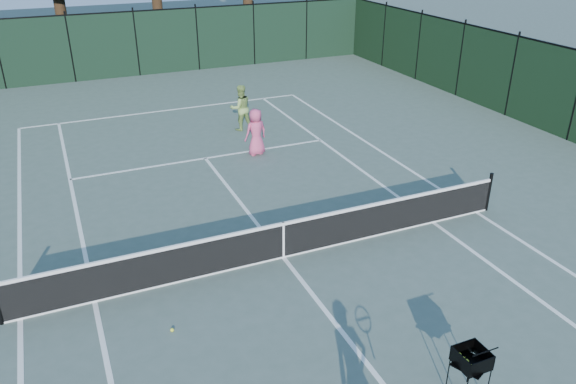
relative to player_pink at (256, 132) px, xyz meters
name	(u,v)px	position (x,y,z in m)	size (l,w,h in m)	color
ground	(283,257)	(-1.63, -6.08, -0.76)	(90.00, 90.00, 0.00)	#4D5E53
sideline_doubles_left	(20,319)	(-7.12, -6.08, -0.76)	(0.10, 23.77, 0.01)	white
sideline_doubles_right	(476,212)	(3.85, -6.08, -0.76)	(0.10, 23.77, 0.01)	white
sideline_singles_left	(95,302)	(-5.75, -6.08, -0.76)	(0.10, 23.77, 0.01)	white
sideline_singles_right	(433,222)	(2.48, -6.08, -0.76)	(0.10, 23.77, 0.01)	white
baseline_far	(168,110)	(-1.63, 5.80, -0.76)	(10.97, 0.10, 0.01)	white
service_line_far	(205,158)	(-1.63, 0.32, -0.76)	(8.23, 0.10, 0.01)	white
center_service_line	(283,257)	(-1.63, -6.08, -0.76)	(0.10, 12.80, 0.01)	white
tennis_net	(283,239)	(-1.63, -6.08, -0.29)	(11.69, 0.09, 1.06)	black
fence_far	(137,44)	(-1.63, 11.92, 0.74)	(24.00, 0.05, 3.00)	black
player_pink	(256,132)	(0.00, 0.00, 0.00)	(0.82, 0.61, 1.52)	#D14977
player_green	(241,108)	(0.33, 2.45, 0.06)	(0.83, 0.66, 1.65)	#8EB058
ball_hopper	(472,358)	(-0.55, -11.01, 0.01)	(0.63, 0.63, 0.91)	black
loose_ball_midcourt	(172,330)	(-4.52, -7.59, -0.73)	(0.07, 0.07, 0.07)	#EBF532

